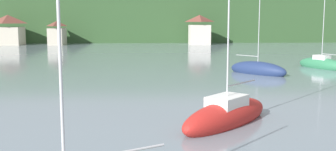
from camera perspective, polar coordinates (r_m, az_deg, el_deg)
name	(u,v)px	position (r m, az deg, el deg)	size (l,w,h in m)	color
wooded_hillside	(163,21)	(138.87, -0.75, 7.79)	(352.00, 70.72, 35.29)	#2D4C28
shore_building_west	(8,30)	(97.20, -21.68, 5.98)	(6.19, 5.72, 6.69)	#BCB29E
shore_building_westcentral	(57,33)	(94.37, -15.44, 5.79)	(3.39, 5.73, 5.33)	#BCB29E
shore_building_central	(199,30)	(92.47, 4.48, 6.43)	(4.87, 4.74, 6.70)	beige
sailboat_far_1	(321,64)	(49.98, 20.90, 1.47)	(4.25, 6.62, 8.37)	#2D754C
sailboat_mid_3	(227,115)	(22.07, 8.31, -5.58)	(6.56, 6.83, 11.08)	red
sailboat_far_6	(258,70)	(42.83, 12.59, 0.77)	(5.67, 6.03, 9.09)	navy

